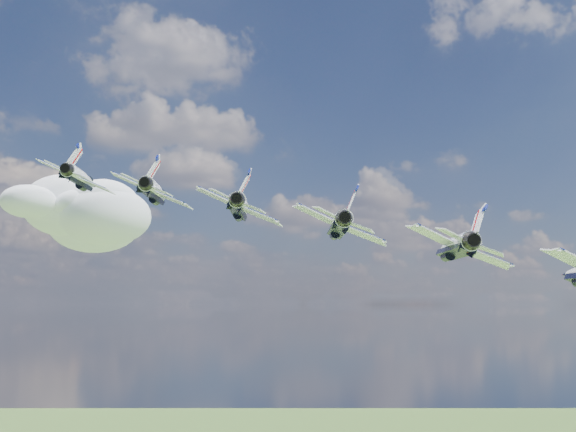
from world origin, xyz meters
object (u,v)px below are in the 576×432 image
object	(u,v)px
jet_1	(155,192)
jet_4	(455,246)
jet_2	(241,207)
jet_0	(81,178)
jet_3	(339,225)

from	to	relation	value
jet_1	jet_4	xyz separation A→B (m)	(27.38, -28.11, -8.63)
jet_2	jet_4	bearing A→B (deg)	-28.41
jet_0	jet_3	size ratio (longest dim) A/B	1.00
jet_1	jet_3	size ratio (longest dim) A/B	1.00
jet_3	jet_2	bearing A→B (deg)	151.59
jet_2	jet_4	size ratio (longest dim) A/B	1.00
jet_2	jet_3	distance (m)	13.39
jet_2	jet_4	xyz separation A→B (m)	(18.25, -18.74, -5.75)
jet_2	jet_3	world-z (taller)	jet_2
jet_1	jet_2	world-z (taller)	jet_1
jet_1	jet_4	world-z (taller)	jet_1
jet_1	jet_3	world-z (taller)	jet_1
jet_1	jet_4	size ratio (longest dim) A/B	1.00
jet_3	jet_4	xyz separation A→B (m)	(9.13, -9.37, -2.88)
jet_1	jet_2	size ratio (longest dim) A/B	1.00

